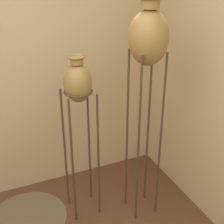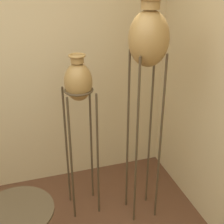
# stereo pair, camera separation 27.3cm
# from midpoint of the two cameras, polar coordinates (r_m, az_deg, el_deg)

# --- Properties ---
(vase_stand_tall) EXTENTS (0.32, 0.32, 2.04)m
(vase_stand_tall) POSITION_cam_midpoint_polar(r_m,az_deg,el_deg) (2.52, 9.85, 12.21)
(vase_stand_tall) COLOR #473823
(vase_stand_tall) RESTS_ON ground_plane
(vase_stand_medium) EXTENTS (0.27, 0.27, 1.60)m
(vase_stand_medium) POSITION_cam_midpoint_polar(r_m,az_deg,el_deg) (2.67, -3.23, 4.33)
(vase_stand_medium) COLOR #473823
(vase_stand_medium) RESTS_ON ground_plane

